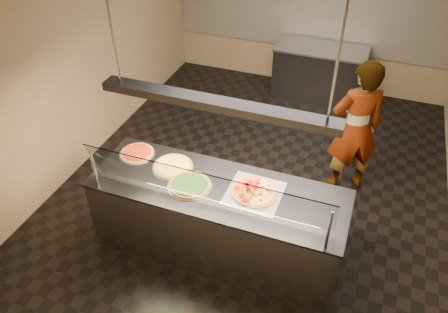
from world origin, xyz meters
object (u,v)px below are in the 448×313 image
at_px(pizza_cheese, 173,166).
at_px(worker, 355,129).
at_px(perforated_tray, 254,193).
at_px(half_pizza_pepperoni, 244,188).
at_px(serving_counter, 218,218).
at_px(pizza_tomato, 137,153).
at_px(heat_lamp_housing, 216,104).
at_px(prep_table, 318,73).
at_px(half_pizza_sausage, 265,194).
at_px(pizza_spinach, 190,185).
at_px(pizza_spatula, 183,172).
at_px(sneeze_guard, 204,187).

height_order(pizza_cheese, worker, worker).
xyz_separation_m(perforated_tray, pizza_cheese, (-0.98, 0.10, 0.01)).
height_order(half_pizza_pepperoni, pizza_cheese, half_pizza_pepperoni).
xyz_separation_m(serving_counter, perforated_tray, (0.39, 0.05, 0.47)).
distance_m(pizza_tomato, heat_lamp_housing, 1.49).
relative_size(pizza_cheese, prep_table, 0.29).
distance_m(perforated_tray, half_pizza_sausage, 0.11).
xyz_separation_m(pizza_spinach, pizza_tomato, (-0.80, 0.30, -0.00)).
bearing_deg(worker, half_pizza_pepperoni, 31.77).
bearing_deg(half_pizza_pepperoni, pizza_cheese, 173.35).
bearing_deg(heat_lamp_housing, worker, 53.40).
xyz_separation_m(pizza_cheese, pizza_spatula, (0.16, -0.07, 0.01)).
bearing_deg(pizza_tomato, pizza_cheese, -8.50).
height_order(pizza_tomato, prep_table, pizza_tomato).
xyz_separation_m(half_pizza_pepperoni, pizza_spinach, (-0.56, -0.12, -0.02)).
height_order(sneeze_guard, half_pizza_pepperoni, sneeze_guard).
distance_m(serving_counter, perforated_tray, 0.61).
xyz_separation_m(serving_counter, half_pizza_pepperoni, (0.28, 0.05, 0.50)).
relative_size(half_pizza_pepperoni, worker, 0.25).
height_order(sneeze_guard, worker, worker).
relative_size(perforated_tray, pizza_tomato, 1.41).
relative_size(sneeze_guard, perforated_tray, 4.41).
bearing_deg(pizza_spinach, pizza_tomato, 159.49).
xyz_separation_m(sneeze_guard, worker, (1.22, 1.98, -0.30)).
height_order(serving_counter, worker, worker).
distance_m(half_pizza_pepperoni, half_pizza_sausage, 0.22).
bearing_deg(perforated_tray, pizza_cheese, 174.10).
bearing_deg(half_pizza_sausage, pizza_tomato, 173.76).
height_order(pizza_tomato, worker, worker).
relative_size(half_pizza_sausage, pizza_tomato, 1.16).
xyz_separation_m(half_pizza_pepperoni, pizza_tomato, (-1.36, 0.17, -0.02)).
height_order(serving_counter, half_pizza_pepperoni, half_pizza_pepperoni).
bearing_deg(worker, pizza_cheese, 11.80).
bearing_deg(pizza_spatula, perforated_tray, -1.92).
height_order(sneeze_guard, pizza_spatula, sneeze_guard).
bearing_deg(serving_counter, half_pizza_sausage, 5.59).
relative_size(pizza_spinach, heat_lamp_housing, 0.20).
height_order(pizza_spinach, prep_table, pizza_spinach).
distance_m(sneeze_guard, heat_lamp_housing, 0.80).
xyz_separation_m(prep_table, worker, (0.84, -2.28, 0.46)).
bearing_deg(prep_table, pizza_tomato, -111.62).
bearing_deg(prep_table, serving_counter, -95.57).
bearing_deg(worker, serving_counter, 25.70).
bearing_deg(half_pizza_pepperoni, pizza_tomato, 172.68).
relative_size(serving_counter, half_pizza_sausage, 5.90).
bearing_deg(half_pizza_pepperoni, perforated_tray, 0.07).
bearing_deg(heat_lamp_housing, half_pizza_pepperoni, 9.61).
distance_m(pizza_tomato, prep_table, 4.00).
xyz_separation_m(perforated_tray, heat_lamp_housing, (-0.39, -0.05, 1.01)).
relative_size(half_pizza_pepperoni, pizza_cheese, 1.02).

